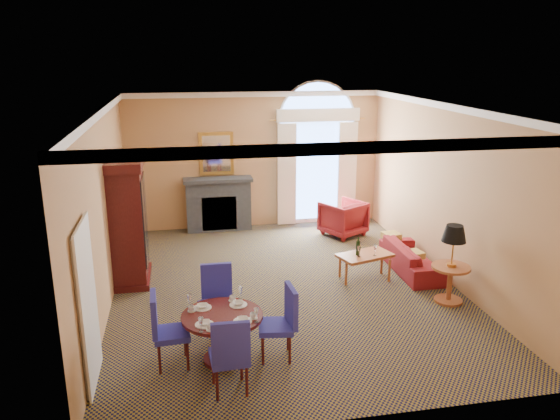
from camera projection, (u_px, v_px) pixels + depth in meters
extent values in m
plane|color=#101134|center=(285.00, 287.00, 9.81)|extent=(7.50, 7.50, 0.00)
cube|color=tan|center=(255.00, 160.00, 12.90)|extent=(6.00, 0.04, 3.20)
cube|color=tan|center=(104.00, 210.00, 8.83)|extent=(0.04, 7.50, 3.20)
cube|color=tan|center=(447.00, 193.00, 9.90)|extent=(0.04, 7.50, 3.20)
cube|color=white|center=(286.00, 107.00, 8.92)|extent=(6.00, 7.50, 0.04)
cube|color=white|center=(286.00, 111.00, 8.94)|extent=(6.00, 7.50, 0.12)
cube|color=white|center=(88.00, 307.00, 6.73)|extent=(0.08, 0.90, 2.06)
cube|color=#3C4147|center=(219.00, 205.00, 12.83)|extent=(1.50, 0.40, 1.20)
cube|color=#3C4147|center=(218.00, 179.00, 12.63)|extent=(1.60, 0.46, 0.08)
cube|color=gold|center=(216.00, 154.00, 12.66)|extent=(0.80, 0.04, 1.00)
cube|color=white|center=(216.00, 154.00, 12.64)|extent=(0.64, 0.02, 0.84)
cube|color=white|center=(316.00, 173.00, 13.25)|extent=(1.90, 0.04, 2.50)
cube|color=#92B7F5|center=(316.00, 173.00, 13.24)|extent=(1.70, 0.02, 2.30)
cylinder|color=white|center=(317.00, 121.00, 12.90)|extent=(1.90, 0.04, 1.90)
cube|color=beige|center=(287.00, 175.00, 13.00)|extent=(0.45, 0.06, 2.45)
cube|color=beige|center=(347.00, 172.00, 13.27)|extent=(0.45, 0.06, 2.45)
cube|color=beige|center=(318.00, 115.00, 12.75)|extent=(2.00, 0.08, 0.30)
cube|color=#3B0E0D|center=(128.00, 226.00, 9.82)|extent=(0.58, 1.06, 2.11)
cube|color=#3B0E0D|center=(123.00, 164.00, 9.50)|extent=(0.65, 1.16, 0.17)
cube|color=#3B0E0D|center=(133.00, 277.00, 10.10)|extent=(0.65, 1.16, 0.11)
cylinder|color=#3B0E0D|center=(222.00, 316.00, 7.28)|extent=(1.10, 1.10, 0.05)
cylinder|color=#3B0E0D|center=(223.00, 339.00, 7.38)|extent=(0.15, 0.15, 0.64)
cylinder|color=#3B0E0D|center=(224.00, 359.00, 7.46)|extent=(0.55, 0.55, 0.05)
cylinder|color=white|center=(238.00, 305.00, 7.55)|extent=(0.25, 0.25, 0.01)
imported|color=white|center=(238.00, 303.00, 7.54)|extent=(0.15, 0.15, 0.04)
imported|color=white|center=(232.00, 298.00, 7.67)|extent=(0.09, 0.09, 0.07)
cylinder|color=white|center=(203.00, 308.00, 7.46)|extent=(0.25, 0.25, 0.01)
imported|color=white|center=(203.00, 306.00, 7.46)|extent=(0.15, 0.15, 0.04)
imported|color=white|center=(192.00, 308.00, 7.36)|extent=(0.09, 0.09, 0.07)
cylinder|color=white|center=(205.00, 325.00, 7.00)|extent=(0.25, 0.25, 0.01)
imported|color=white|center=(204.00, 323.00, 6.99)|extent=(0.15, 0.15, 0.04)
imported|color=white|center=(210.00, 327.00, 6.86)|extent=(0.09, 0.09, 0.07)
cylinder|color=white|center=(243.00, 321.00, 7.09)|extent=(0.25, 0.25, 0.01)
imported|color=white|center=(243.00, 319.00, 7.08)|extent=(0.15, 0.15, 0.04)
imported|color=white|center=(253.00, 315.00, 7.17)|extent=(0.09, 0.09, 0.07)
cube|color=#272696|center=(218.00, 305.00, 8.06)|extent=(0.60, 0.60, 0.08)
cube|color=#272696|center=(216.00, 281.00, 8.17)|extent=(0.46, 0.07, 0.55)
cylinder|color=#3B0E0D|center=(224.00, 313.00, 8.37)|extent=(0.04, 0.04, 0.42)
cylinder|color=#3B0E0D|center=(202.00, 319.00, 8.18)|extent=(0.04, 0.04, 0.42)
cylinder|color=#3B0E0D|center=(235.00, 322.00, 8.08)|extent=(0.04, 0.04, 0.42)
cylinder|color=#3B0E0D|center=(213.00, 329.00, 7.89)|extent=(0.04, 0.04, 0.42)
cube|color=#272696|center=(229.00, 357.00, 6.69)|extent=(0.49, 0.49, 0.08)
cube|color=#272696|center=(231.00, 344.00, 6.41)|extent=(0.46, 0.08, 0.55)
cylinder|color=#3B0E0D|center=(217.00, 385.00, 6.55)|extent=(0.04, 0.04, 0.42)
cylinder|color=#3B0E0D|center=(247.00, 381.00, 6.63)|extent=(0.04, 0.04, 0.42)
cylinder|color=#3B0E0D|center=(213.00, 369.00, 6.88)|extent=(0.04, 0.04, 0.42)
cylinder|color=#3B0E0D|center=(242.00, 365.00, 6.97)|extent=(0.04, 0.04, 0.42)
cube|color=#272696|center=(276.00, 327.00, 7.42)|extent=(0.52, 0.52, 0.08)
cube|color=#272696|center=(291.00, 306.00, 7.36)|extent=(0.10, 0.47, 0.55)
cylinder|color=#3B0E0D|center=(290.00, 350.00, 7.33)|extent=(0.04, 0.04, 0.42)
cylinder|color=#3B0E0D|center=(288.00, 336.00, 7.68)|extent=(0.04, 0.04, 0.42)
cylinder|color=#3B0E0D|center=(263.00, 351.00, 7.31)|extent=(0.04, 0.04, 0.42)
cylinder|color=#3B0E0D|center=(262.00, 337.00, 7.66)|extent=(0.04, 0.04, 0.42)
cube|color=#272696|center=(172.00, 334.00, 7.24)|extent=(0.49, 0.49, 0.08)
cube|color=#272696|center=(154.00, 314.00, 7.13)|extent=(0.08, 0.46, 0.55)
cylinder|color=#3B0E0D|center=(158.00, 346.00, 7.43)|extent=(0.04, 0.04, 0.42)
cylinder|color=#3B0E0D|center=(160.00, 359.00, 7.10)|extent=(0.04, 0.04, 0.42)
cylinder|color=#3B0E0D|center=(185.00, 342.00, 7.52)|extent=(0.04, 0.04, 0.42)
cylinder|color=#3B0E0D|center=(188.00, 356.00, 7.19)|extent=(0.04, 0.04, 0.42)
imported|color=maroon|center=(412.00, 258.00, 10.46)|extent=(0.73, 1.82, 0.53)
imported|color=maroon|center=(343.00, 218.00, 12.52)|extent=(1.17, 1.18, 0.80)
cube|color=#A85932|center=(365.00, 255.00, 10.03)|extent=(1.09, 0.81, 0.05)
cylinder|color=#A85932|center=(346.00, 274.00, 9.84)|extent=(0.05, 0.05, 0.43)
cylinder|color=#A85932|center=(389.00, 270.00, 9.98)|extent=(0.05, 0.05, 0.43)
cylinder|color=#A85932|center=(340.00, 266.00, 10.21)|extent=(0.05, 0.05, 0.43)
cylinder|color=#A85932|center=(382.00, 263.00, 10.35)|extent=(0.05, 0.05, 0.43)
cylinder|color=#A85932|center=(451.00, 267.00, 9.07)|extent=(0.64, 0.64, 0.04)
cylinder|color=#A85932|center=(449.00, 285.00, 9.16)|extent=(0.09, 0.09, 0.60)
cylinder|color=#A85932|center=(448.00, 300.00, 9.23)|extent=(0.47, 0.47, 0.04)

